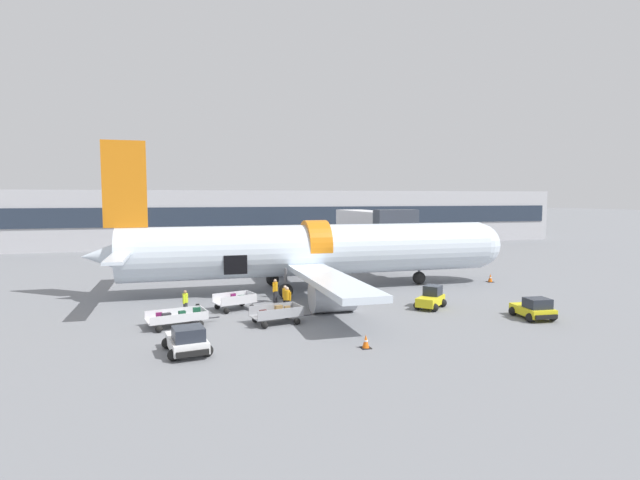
{
  "coord_description": "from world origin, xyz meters",
  "views": [
    {
      "loc": [
        -9.03,
        -35.02,
        7.49
      ],
      "look_at": [
        1.26,
        1.27,
        4.23
      ],
      "focal_mm": 28.0,
      "sensor_mm": 36.0,
      "label": 1
    }
  ],
  "objects_px": {
    "ground_crew_loader_a": "(275,290)",
    "ground_crew_supervisor": "(185,302)",
    "baggage_cart_empty": "(278,315)",
    "suitcase_on_tarmac_upright": "(198,310)",
    "baggage_cart_loading": "(236,302)",
    "ground_crew_loader_b": "(285,296)",
    "airplane": "(310,251)",
    "ground_crew_driver": "(287,299)",
    "baggage_tug_mid": "(431,299)",
    "baggage_tug_lead": "(534,309)",
    "baggage_cart_queued": "(178,318)",
    "baggage_tug_rear": "(187,341)"
  },
  "relations": [
    {
      "from": "baggage_tug_lead",
      "to": "suitcase_on_tarmac_upright",
      "type": "bearing_deg",
      "value": 161.53
    },
    {
      "from": "baggage_tug_mid",
      "to": "baggage_cart_loading",
      "type": "bearing_deg",
      "value": 166.25
    },
    {
      "from": "baggage_cart_queued",
      "to": "airplane",
      "type": "bearing_deg",
      "value": 41.01
    },
    {
      "from": "ground_crew_driver",
      "to": "suitcase_on_tarmac_upright",
      "type": "height_order",
      "value": "ground_crew_driver"
    },
    {
      "from": "ground_crew_supervisor",
      "to": "ground_crew_loader_b",
      "type": "bearing_deg",
      "value": -1.81
    },
    {
      "from": "baggage_cart_empty",
      "to": "suitcase_on_tarmac_upright",
      "type": "distance_m",
      "value": 5.68
    },
    {
      "from": "ground_crew_supervisor",
      "to": "suitcase_on_tarmac_upright",
      "type": "relative_size",
      "value": 2.13
    },
    {
      "from": "baggage_tug_lead",
      "to": "baggage_cart_queued",
      "type": "relative_size",
      "value": 0.65
    },
    {
      "from": "ground_crew_loader_a",
      "to": "ground_crew_loader_b",
      "type": "xyz_separation_m",
      "value": [
        0.26,
        -2.23,
        -0.04
      ]
    },
    {
      "from": "airplane",
      "to": "ground_crew_loader_b",
      "type": "height_order",
      "value": "airplane"
    },
    {
      "from": "baggage_tug_lead",
      "to": "baggage_cart_queued",
      "type": "distance_m",
      "value": 21.52
    },
    {
      "from": "ground_crew_driver",
      "to": "ground_crew_supervisor",
      "type": "distance_m",
      "value": 6.52
    },
    {
      "from": "baggage_tug_rear",
      "to": "baggage_cart_queued",
      "type": "xyz_separation_m",
      "value": [
        -0.43,
        5.34,
        -0.12
      ]
    },
    {
      "from": "baggage_tug_mid",
      "to": "baggage_cart_empty",
      "type": "bearing_deg",
      "value": -173.53
    },
    {
      "from": "baggage_tug_mid",
      "to": "baggage_cart_empty",
      "type": "xyz_separation_m",
      "value": [
        -10.77,
        -1.22,
        -0.11
      ]
    },
    {
      "from": "baggage_tug_rear",
      "to": "ground_crew_loader_b",
      "type": "relative_size",
      "value": 2.11
    },
    {
      "from": "baggage_cart_empty",
      "to": "ground_crew_loader_b",
      "type": "distance_m",
      "value": 3.96
    },
    {
      "from": "baggage_cart_loading",
      "to": "baggage_cart_queued",
      "type": "height_order",
      "value": "baggage_cart_loading"
    },
    {
      "from": "baggage_cart_empty",
      "to": "baggage_tug_lead",
      "type": "bearing_deg",
      "value": -11.67
    },
    {
      "from": "baggage_tug_mid",
      "to": "baggage_tug_rear",
      "type": "height_order",
      "value": "baggage_tug_mid"
    },
    {
      "from": "ground_crew_loader_a",
      "to": "ground_crew_supervisor",
      "type": "xyz_separation_m",
      "value": [
        -6.23,
        -2.02,
        -0.06
      ]
    },
    {
      "from": "airplane",
      "to": "ground_crew_driver",
      "type": "relative_size",
      "value": 20.49
    },
    {
      "from": "baggage_tug_rear",
      "to": "ground_crew_loader_a",
      "type": "relative_size",
      "value": 2.0
    },
    {
      "from": "airplane",
      "to": "baggage_tug_rear",
      "type": "bearing_deg",
      "value": -124.56
    },
    {
      "from": "baggage_tug_mid",
      "to": "baggage_cart_queued",
      "type": "xyz_separation_m",
      "value": [
        -16.47,
        -0.33,
        -0.14
      ]
    },
    {
      "from": "baggage_cart_loading",
      "to": "ground_crew_loader_b",
      "type": "bearing_deg",
      "value": -10.51
    },
    {
      "from": "baggage_tug_mid",
      "to": "baggage_cart_loading",
      "type": "height_order",
      "value": "baggage_tug_mid"
    },
    {
      "from": "baggage_tug_lead",
      "to": "ground_crew_driver",
      "type": "distance_m",
      "value": 15.44
    },
    {
      "from": "airplane",
      "to": "baggage_tug_lead",
      "type": "xyz_separation_m",
      "value": [
        10.88,
        -12.99,
        -2.57
      ]
    },
    {
      "from": "ground_crew_loader_b",
      "to": "suitcase_on_tarmac_upright",
      "type": "height_order",
      "value": "ground_crew_loader_b"
    },
    {
      "from": "ground_crew_driver",
      "to": "ground_crew_loader_a",
      "type": "bearing_deg",
      "value": 92.98
    },
    {
      "from": "baggage_tug_lead",
      "to": "baggage_cart_loading",
      "type": "bearing_deg",
      "value": 156.62
    },
    {
      "from": "baggage_tug_rear",
      "to": "baggage_cart_loading",
      "type": "xyz_separation_m",
      "value": [
        3.29,
        8.79,
        -0.1
      ]
    },
    {
      "from": "baggage_cart_queued",
      "to": "suitcase_on_tarmac_upright",
      "type": "relative_size",
      "value": 5.96
    },
    {
      "from": "baggage_tug_rear",
      "to": "baggage_cart_empty",
      "type": "xyz_separation_m",
      "value": [
        5.26,
        4.45,
        -0.09
      ]
    },
    {
      "from": "baggage_tug_mid",
      "to": "ground_crew_loader_a",
      "type": "xyz_separation_m",
      "value": [
        -9.78,
        4.75,
        0.25
      ]
    },
    {
      "from": "baggage_tug_lead",
      "to": "baggage_cart_queued",
      "type": "bearing_deg",
      "value": 169.08
    },
    {
      "from": "baggage_tug_lead",
      "to": "ground_crew_driver",
      "type": "bearing_deg",
      "value": 157.66
    },
    {
      "from": "ground_crew_loader_b",
      "to": "ground_crew_driver",
      "type": "distance_m",
      "value": 1.07
    },
    {
      "from": "ground_crew_loader_a",
      "to": "ground_crew_driver",
      "type": "relative_size",
      "value": 0.99
    },
    {
      "from": "baggage_cart_loading",
      "to": "baggage_cart_queued",
      "type": "distance_m",
      "value": 5.08
    },
    {
      "from": "baggage_cart_empty",
      "to": "airplane",
      "type": "bearing_deg",
      "value": 65.07
    },
    {
      "from": "baggage_tug_lead",
      "to": "ground_crew_loader_b",
      "type": "bearing_deg",
      "value": 153.98
    },
    {
      "from": "ground_crew_loader_a",
      "to": "ground_crew_supervisor",
      "type": "distance_m",
      "value": 6.55
    },
    {
      "from": "airplane",
      "to": "suitcase_on_tarmac_upright",
      "type": "distance_m",
      "value": 11.41
    },
    {
      "from": "airplane",
      "to": "baggage_cart_loading",
      "type": "xyz_separation_m",
      "value": [
        -6.53,
        -5.46,
        -2.65
      ]
    },
    {
      "from": "airplane",
      "to": "ground_crew_loader_b",
      "type": "bearing_deg",
      "value": -118.67
    },
    {
      "from": "baggage_tug_lead",
      "to": "baggage_cart_empty",
      "type": "distance_m",
      "value": 15.77
    },
    {
      "from": "baggage_cart_empty",
      "to": "ground_crew_loader_a",
      "type": "bearing_deg",
      "value": 80.61
    },
    {
      "from": "airplane",
      "to": "baggage_cart_queued",
      "type": "bearing_deg",
      "value": -138.99
    }
  ]
}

